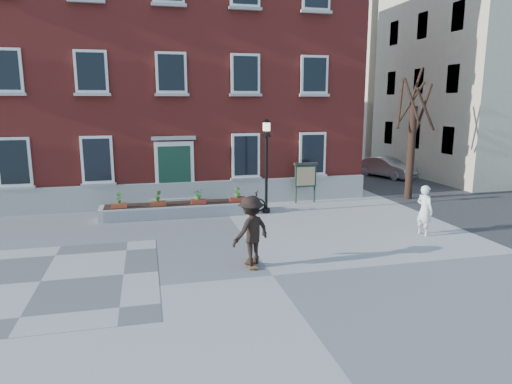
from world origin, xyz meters
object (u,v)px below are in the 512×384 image
object	(u,v)px
parked_car	(387,167)
bystander	(425,210)
bicycle	(247,201)
lamp_post	(266,153)
skateboarder	(251,230)
notice_board	(306,176)

from	to	relation	value
parked_car	bystander	xyz separation A→B (m)	(-5.02, -11.55, 0.27)
parked_car	bicycle	bearing A→B (deg)	-169.92
lamp_post	skateboarder	world-z (taller)	lamp_post
notice_board	parked_car	bearing A→B (deg)	37.88
lamp_post	skateboarder	bearing A→B (deg)	-108.61
bicycle	notice_board	size ratio (longest dim) A/B	0.88
notice_board	skateboarder	bearing A→B (deg)	-119.75
parked_car	skateboarder	bearing A→B (deg)	-153.86
bicycle	lamp_post	size ratio (longest dim) A/B	0.42
bystander	lamp_post	bearing A→B (deg)	30.18
parked_car	bystander	world-z (taller)	bystander
bicycle	lamp_post	bearing A→B (deg)	-103.95
parked_car	notice_board	bearing A→B (deg)	-164.63
notice_board	bicycle	bearing A→B (deg)	-163.49
lamp_post	bicycle	bearing A→B (deg)	141.88
parked_car	notice_board	xyz separation A→B (m)	(-7.32, -5.70, 0.64)
bystander	skateboarder	xyz separation A→B (m)	(-6.58, -1.63, 0.17)
notice_board	skateboarder	distance (m)	8.62
bicycle	skateboarder	bearing A→B (deg)	-167.10
bystander	lamp_post	world-z (taller)	lamp_post
bicycle	lamp_post	xyz separation A→B (m)	(0.72, -0.56, 2.11)
bicycle	parked_car	xyz separation A→B (m)	(10.28, 6.57, 0.19)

